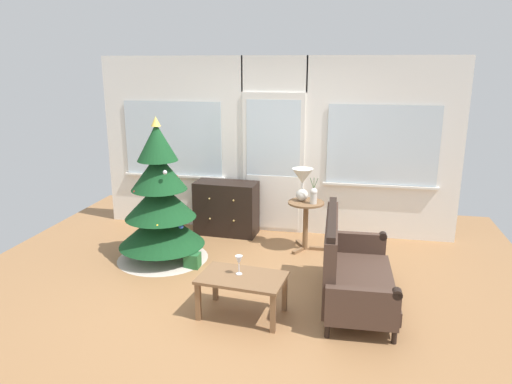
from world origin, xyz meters
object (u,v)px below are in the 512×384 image
side_table (306,216)px  flower_vase (314,195)px  table_lamp (302,180)px  coffee_table (242,282)px  settee_sofa (349,269)px  wine_glass (239,261)px  gift_box (193,260)px  dresser_cabinet (226,208)px  christmas_tree (160,207)px

side_table → flower_vase: size_ratio=1.91×
table_lamp → coffee_table: bearing=-101.0°
settee_sofa → table_lamp: 1.69m
settee_sofa → wine_glass: 1.17m
side_table → wine_glass: (-0.48, -1.84, 0.09)m
coffee_table → gift_box: size_ratio=4.92×
dresser_cabinet → side_table: (1.20, -0.40, 0.09)m
settee_sofa → coffee_table: bearing=-155.0°
christmas_tree → coffee_table: 1.83m
settee_sofa → dresser_cabinet: bearing=134.9°
wine_glass → flower_vase: bearing=72.1°
dresser_cabinet → settee_sofa: 2.54m
side_table → christmas_tree: bearing=-159.0°
settee_sofa → table_lamp: size_ratio=3.58×
side_table → flower_vase: bearing=-31.0°
christmas_tree → wine_glass: christmas_tree is taller
settee_sofa → wine_glass: (-1.07, -0.43, 0.18)m
side_table → wine_glass: size_ratio=3.42×
settee_sofa → christmas_tree: bearing=162.9°
christmas_tree → dresser_cabinet: 1.25m
side_table → table_lamp: 0.48m
table_lamp → flower_vase: bearing=-32.0°
flower_vase → dresser_cabinet: bearing=160.7°
christmas_tree → coffee_table: bearing=-42.0°
christmas_tree → dresser_cabinet: size_ratio=1.98×
christmas_tree → gift_box: size_ratio=10.11×
christmas_tree → table_lamp: christmas_tree is taller
coffee_table → flower_vase: bearing=73.7°
settee_sofa → table_lamp: bearing=114.3°
side_table → gift_box: (-1.30, -0.88, -0.39)m
settee_sofa → flower_vase: flower_vase is taller
dresser_cabinet → flower_vase: (1.30, -0.46, 0.39)m
wine_glass → gift_box: wine_glass is taller
wine_glass → gift_box: size_ratio=1.08×
side_table → settee_sofa: bearing=-67.2°
christmas_tree → gift_box: (0.47, -0.20, -0.60)m
wine_glass → coffee_table: bearing=-47.6°
dresser_cabinet → side_table: 1.27m
dresser_cabinet → wine_glass: bearing=-72.0°
table_lamp → wine_glass: (-0.42, -1.88, -0.39)m
wine_glass → christmas_tree: bearing=138.2°
coffee_table → side_table: bearing=77.0°
christmas_tree → coffee_table: (1.34, -1.21, -0.33)m
side_table → flower_vase: 0.33m
settee_sofa → flower_vase: bearing=110.1°
christmas_tree → settee_sofa: bearing=-17.1°
dresser_cabinet → flower_vase: bearing=-19.3°
wine_glass → gift_box: bearing=130.6°
dresser_cabinet → gift_box: bearing=-94.4°
dresser_cabinet → side_table: size_ratio=1.38×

